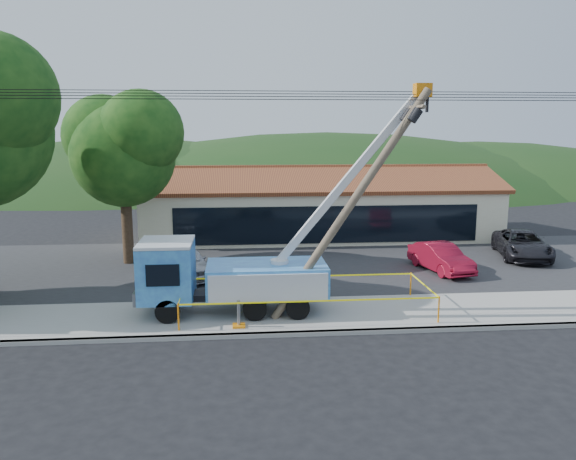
{
  "coord_description": "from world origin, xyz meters",
  "views": [
    {
      "loc": [
        -1.23,
        -16.19,
        7.13
      ],
      "look_at": [
        0.65,
        5.0,
        3.19
      ],
      "focal_mm": 35.0,
      "sensor_mm": 36.0,
      "label": 1
    }
  ],
  "objects_px": {
    "leaning_pole": "(357,195)",
    "car_silver": "(185,279)",
    "car_red": "(440,273)",
    "car_dark": "(521,259)",
    "utility_truck": "(229,273)"
  },
  "relations": [
    {
      "from": "utility_truck",
      "to": "leaning_pole",
      "type": "distance_m",
      "value": 5.63
    },
    {
      "from": "car_silver",
      "to": "car_dark",
      "type": "height_order",
      "value": "car_silver"
    },
    {
      "from": "utility_truck",
      "to": "car_dark",
      "type": "relative_size",
      "value": 2.08
    },
    {
      "from": "leaning_pole",
      "to": "car_dark",
      "type": "height_order",
      "value": "leaning_pole"
    },
    {
      "from": "car_dark",
      "to": "leaning_pole",
      "type": "bearing_deg",
      "value": -127.4
    },
    {
      "from": "leaning_pole",
      "to": "car_dark",
      "type": "bearing_deg",
      "value": 38.42
    },
    {
      "from": "utility_truck",
      "to": "car_dark",
      "type": "distance_m",
      "value": 17.68
    },
    {
      "from": "car_red",
      "to": "car_dark",
      "type": "bearing_deg",
      "value": 12.49
    },
    {
      "from": "car_red",
      "to": "leaning_pole",
      "type": "bearing_deg",
      "value": -143.43
    },
    {
      "from": "car_silver",
      "to": "car_dark",
      "type": "relative_size",
      "value": 0.83
    },
    {
      "from": "car_silver",
      "to": "utility_truck",
      "type": "bearing_deg",
      "value": -93.26
    },
    {
      "from": "car_silver",
      "to": "car_red",
      "type": "xyz_separation_m",
      "value": [
        12.45,
        -0.01,
        0.0
      ]
    },
    {
      "from": "car_red",
      "to": "car_dark",
      "type": "height_order",
      "value": "car_dark"
    },
    {
      "from": "utility_truck",
      "to": "car_red",
      "type": "relative_size",
      "value": 2.62
    },
    {
      "from": "leaning_pole",
      "to": "car_silver",
      "type": "xyz_separation_m",
      "value": [
        -6.84,
        6.31,
        -4.7
      ]
    }
  ]
}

